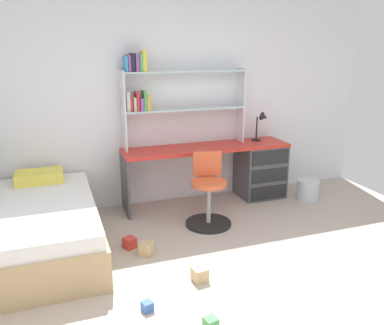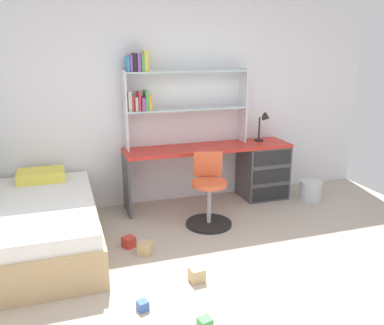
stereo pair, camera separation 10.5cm
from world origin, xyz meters
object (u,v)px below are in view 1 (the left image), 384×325
Objects in this scene: toy_block_green_1 at (211,324)px; toy_block_red_0 at (130,243)px; toy_block_natural_5 at (147,249)px; desk at (247,167)px; toy_block_blue_3 at (147,306)px; swivel_chair at (208,197)px; bed_platform at (42,227)px; waste_bin at (308,190)px; toy_block_natural_2 at (200,274)px; bookshelf_hutch at (166,92)px; desk_lamp at (262,122)px.

toy_block_red_0 is at bearing 102.53° from toy_block_green_1.
toy_block_natural_5 is at bearing -56.37° from toy_block_red_0.
toy_block_natural_5 is (-1.63, -1.08, -0.36)m from desk.
toy_block_natural_5 reaches higher than toy_block_blue_3.
swivel_chair is 1.03m from toy_block_red_0.
bed_platform reaches higher than waste_bin.
desk is 2.00m from toy_block_red_0.
toy_block_red_0 is (-2.49, -0.54, -0.08)m from waste_bin.
toy_block_green_1 is 0.74× the size of toy_block_natural_2.
waste_bin is 3.01m from toy_block_blue_3.
swivel_chair is 0.44× the size of bed_platform.
desk is at bearing 33.56° from toy_block_natural_5.
toy_block_natural_5 is at bearing 98.59° from toy_block_green_1.
toy_block_blue_3 is (-0.38, 0.36, -0.01)m from toy_block_green_1.
bookshelf_hutch is 1.36m from swivel_chair.
swivel_chair is at bearing 51.97° from toy_block_blue_3.
desk reaches higher than toy_block_red_0.
swivel_chair reaches higher than toy_block_natural_2.
swivel_chair is 10.62× the size of toy_block_blue_3.
toy_block_red_0 is 0.88× the size of toy_block_natural_5.
toy_block_natural_2 is (0.46, -0.79, 0.01)m from toy_block_red_0.
toy_block_red_0 is at bearing -167.79° from waste_bin.
toy_block_green_1 reaches higher than toy_block_blue_3.
toy_block_red_0 is 0.91× the size of toy_block_natural_2.
bed_platform is (-1.77, -0.05, -0.07)m from swivel_chair.
bed_platform is at bearing -178.40° from swivel_chair.
bed_platform is (-1.51, -0.80, -1.18)m from bookshelf_hutch.
waste_bin reaches higher than toy_block_red_0.
desk is 17.03× the size of toy_block_natural_5.
waste_bin is at bearing 5.45° from bed_platform.
waste_bin is (0.73, -0.35, -0.29)m from desk.
desk_lamp is at bearing 12.81° from desk.
toy_block_natural_2 is (0.14, 0.61, 0.02)m from toy_block_green_1.
swivel_chair is at bearing -146.99° from desk_lamp.
desk_lamp reaches higher than toy_block_natural_2.
bookshelf_hutch reaches higher than desk.
toy_block_green_1 is at bearing -77.47° from toy_block_red_0.
toy_block_natural_2 reaches higher than toy_block_blue_3.
bookshelf_hutch reaches higher than waste_bin.
bed_platform is 1.48m from toy_block_blue_3.
toy_block_red_0 is 1.23× the size of toy_block_green_1.
toy_block_natural_5 is at bearing -148.60° from desk_lamp.
desk_lamp is 3.01m from toy_block_blue_3.
toy_block_red_0 is at bearing -164.10° from swivel_chair.
bookshelf_hutch is 12.78× the size of toy_block_natural_2.
waste_bin is 2.92m from toy_block_green_1.
toy_block_green_1 is at bearing -125.59° from desk_lamp.
toy_block_green_1 is at bearing -122.33° from desk.
bed_platform is at bearing 124.60° from toy_block_green_1.
desk_lamp reaches higher than toy_block_blue_3.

